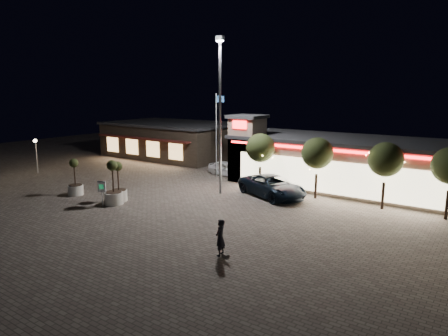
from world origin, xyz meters
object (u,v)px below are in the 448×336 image
Objects in this scene: planter_mid at (113,191)px; pickup_truck at (272,186)px; pedestrian at (220,237)px; white_sedan at (227,168)px; planter_left at (75,184)px; valet_sign at (102,189)px.

pickup_truck is at bearing 44.88° from planter_mid.
pedestrian is (3.26, -11.66, 0.10)m from pickup_truck.
planter_mid is (-1.14, -13.10, 0.31)m from white_sedan.
planter_left is at bearing 146.52° from pickup_truck.
white_sedan is 1.26× the size of planter_mid.
pedestrian is at bearing -14.61° from planter_mid.
planter_mid reaches higher than pickup_truck.
pedestrian reaches higher than white_sedan.
planter_left is (-5.76, -13.09, 0.21)m from white_sedan.
planter_mid is at bearing -173.55° from white_sedan.
white_sedan is at bearing 82.30° from pickup_truck.
pickup_truck is 12.10m from pedestrian.
valet_sign is (-12.06, 2.22, 0.37)m from pedestrian.
valet_sign is at bearing -103.08° from planter_mid.
pedestrian is at bearing -10.63° from planter_left.
planter_left reaches higher than pedestrian.
white_sedan is at bearing 85.01° from planter_mid.
valet_sign is (-0.20, -0.88, 0.30)m from planter_mid.
white_sedan is at bearing 84.49° from valet_sign.
pedestrian is at bearing -10.41° from valet_sign.
pickup_truck is 1.85× the size of planter_mid.
planter_mid reaches higher than pedestrian.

